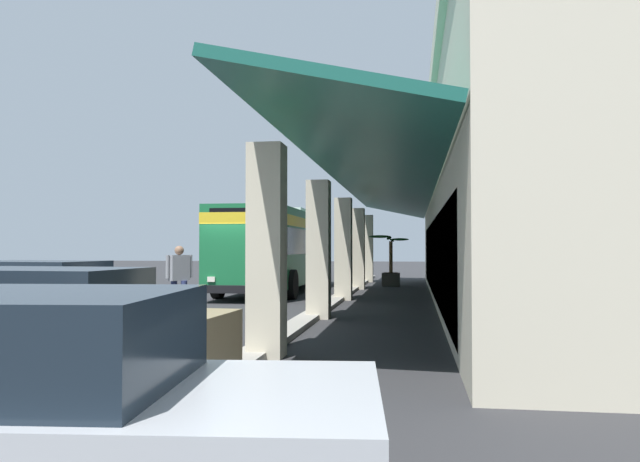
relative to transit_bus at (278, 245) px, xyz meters
The scene contains 7 objects.
ground 9.54m from the transit_bus, 58.44° to the left, with size 120.00×120.00×0.00m, color #2D2D30.
curb_strip 4.95m from the transit_bus, 37.96° to the left, with size 32.90×0.50×0.12m, color #9E998E.
transit_bus is the anchor object (origin of this frame).
parked_sedan_white 13.29m from the transit_bus, ahead, with size 2.76×4.57×1.47m.
parked_sedan_tan 17.18m from the transit_bus, ahead, with size 2.62×4.50×1.47m.
pedestrian 8.90m from the transit_bus, ahead, with size 0.54×0.55×1.78m.
potted_palm 6.12m from the transit_bus, 133.98° to the left, with size 1.57×1.80×2.32m.
Camera 1 is at (19.42, 5.36, 1.72)m, focal length 35.28 mm.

